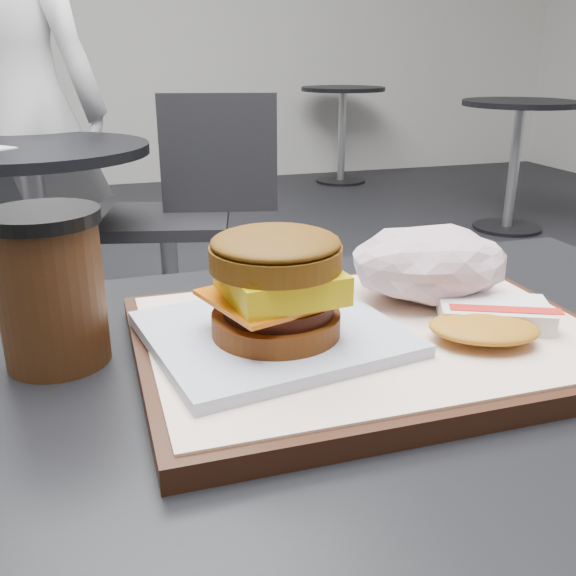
{
  "coord_description": "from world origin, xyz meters",
  "views": [
    {
      "loc": [
        -0.19,
        -0.4,
        1.01
      ],
      "look_at": [
        -0.05,
        0.05,
        0.83
      ],
      "focal_mm": 40.0,
      "sensor_mm": 36.0,
      "label": 1
    }
  ],
  "objects_px": {
    "hash_brown": "(489,320)",
    "customer_table": "(363,571)",
    "breakfast_sandwich": "(276,296)",
    "coffee_cup": "(50,287)",
    "neighbor_chair": "(186,205)",
    "crumpled_wrapper": "(430,264)",
    "patron": "(22,110)",
    "serving_tray": "(369,340)",
    "neighbor_table": "(37,212)"
  },
  "relations": [
    {
      "from": "hash_brown",
      "to": "crumpled_wrapper",
      "type": "height_order",
      "value": "crumpled_wrapper"
    },
    {
      "from": "serving_tray",
      "to": "neighbor_table",
      "type": "distance_m",
      "value": 1.66
    },
    {
      "from": "crumpled_wrapper",
      "to": "coffee_cup",
      "type": "height_order",
      "value": "coffee_cup"
    },
    {
      "from": "coffee_cup",
      "to": "breakfast_sandwich",
      "type": "bearing_deg",
      "value": -20.31
    },
    {
      "from": "breakfast_sandwich",
      "to": "hash_brown",
      "type": "distance_m",
      "value": 0.18
    },
    {
      "from": "customer_table",
      "to": "crumpled_wrapper",
      "type": "relative_size",
      "value": 5.41
    },
    {
      "from": "crumpled_wrapper",
      "to": "patron",
      "type": "height_order",
      "value": "patron"
    },
    {
      "from": "patron",
      "to": "hash_brown",
      "type": "bearing_deg",
      "value": 128.55
    },
    {
      "from": "breakfast_sandwich",
      "to": "patron",
      "type": "xyz_separation_m",
      "value": [
        -0.32,
        2.01,
        -0.01
      ]
    },
    {
      "from": "hash_brown",
      "to": "breakfast_sandwich",
      "type": "bearing_deg",
      "value": 169.79
    },
    {
      "from": "hash_brown",
      "to": "customer_table",
      "type": "bearing_deg",
      "value": -171.79
    },
    {
      "from": "crumpled_wrapper",
      "to": "coffee_cup",
      "type": "distance_m",
      "value": 0.33
    },
    {
      "from": "serving_tray",
      "to": "hash_brown",
      "type": "distance_m",
      "value": 0.1
    },
    {
      "from": "hash_brown",
      "to": "coffee_cup",
      "type": "distance_m",
      "value": 0.35
    },
    {
      "from": "serving_tray",
      "to": "neighbor_chair",
      "type": "height_order",
      "value": "neighbor_chair"
    },
    {
      "from": "breakfast_sandwich",
      "to": "crumpled_wrapper",
      "type": "relative_size",
      "value": 1.45
    },
    {
      "from": "breakfast_sandwich",
      "to": "coffee_cup",
      "type": "xyz_separation_m",
      "value": [
        -0.17,
        0.06,
        0.0
      ]
    },
    {
      "from": "hash_brown",
      "to": "crumpled_wrapper",
      "type": "xyz_separation_m",
      "value": [
        -0.01,
        0.09,
        0.02
      ]
    },
    {
      "from": "breakfast_sandwich",
      "to": "patron",
      "type": "relative_size",
      "value": 0.13
    },
    {
      "from": "serving_tray",
      "to": "coffee_cup",
      "type": "xyz_separation_m",
      "value": [
        -0.25,
        0.06,
        0.05
      ]
    },
    {
      "from": "serving_tray",
      "to": "neighbor_chair",
      "type": "bearing_deg",
      "value": 86.58
    },
    {
      "from": "serving_tray",
      "to": "neighbor_table",
      "type": "bearing_deg",
      "value": 102.99
    },
    {
      "from": "coffee_cup",
      "to": "hash_brown",
      "type": "bearing_deg",
      "value": -15.26
    },
    {
      "from": "hash_brown",
      "to": "coffee_cup",
      "type": "height_order",
      "value": "coffee_cup"
    },
    {
      "from": "customer_table",
      "to": "neighbor_chair",
      "type": "distance_m",
      "value": 1.79
    },
    {
      "from": "hash_brown",
      "to": "neighbor_table",
      "type": "distance_m",
      "value": 1.72
    },
    {
      "from": "customer_table",
      "to": "crumpled_wrapper",
      "type": "distance_m",
      "value": 0.28
    },
    {
      "from": "neighbor_chair",
      "to": "neighbor_table",
      "type": "bearing_deg",
      "value": -163.85
    },
    {
      "from": "serving_tray",
      "to": "neighbor_table",
      "type": "height_order",
      "value": "serving_tray"
    },
    {
      "from": "serving_tray",
      "to": "breakfast_sandwich",
      "type": "xyz_separation_m",
      "value": [
        -0.08,
        -0.0,
        0.05
      ]
    },
    {
      "from": "crumpled_wrapper",
      "to": "coffee_cup",
      "type": "xyz_separation_m",
      "value": [
        -0.33,
        0.01,
        0.01
      ]
    },
    {
      "from": "serving_tray",
      "to": "neighbor_chair",
      "type": "distance_m",
      "value": 1.76
    },
    {
      "from": "serving_tray",
      "to": "patron",
      "type": "xyz_separation_m",
      "value": [
        -0.4,
        2.0,
        0.04
      ]
    },
    {
      "from": "breakfast_sandwich",
      "to": "patron",
      "type": "bearing_deg",
      "value": 99.0
    },
    {
      "from": "coffee_cup",
      "to": "patron",
      "type": "distance_m",
      "value": 1.95
    },
    {
      "from": "hash_brown",
      "to": "neighbor_chair",
      "type": "relative_size",
      "value": 0.15
    },
    {
      "from": "serving_tray",
      "to": "crumpled_wrapper",
      "type": "distance_m",
      "value": 0.11
    },
    {
      "from": "breakfast_sandwich",
      "to": "hash_brown",
      "type": "xyz_separation_m",
      "value": [
        0.17,
        -0.03,
        -0.03
      ]
    },
    {
      "from": "neighbor_table",
      "to": "patron",
      "type": "relative_size",
      "value": 0.46
    },
    {
      "from": "crumpled_wrapper",
      "to": "customer_table",
      "type": "bearing_deg",
      "value": -134.91
    },
    {
      "from": "neighbor_table",
      "to": "coffee_cup",
      "type": "bearing_deg",
      "value": -85.5
    },
    {
      "from": "hash_brown",
      "to": "patron",
      "type": "bearing_deg",
      "value": 103.55
    },
    {
      "from": "customer_table",
      "to": "coffee_cup",
      "type": "bearing_deg",
      "value": 154.65
    },
    {
      "from": "coffee_cup",
      "to": "neighbor_chair",
      "type": "relative_size",
      "value": 0.14
    },
    {
      "from": "crumpled_wrapper",
      "to": "patron",
      "type": "relative_size",
      "value": 0.09
    },
    {
      "from": "neighbor_table",
      "to": "patron",
      "type": "height_order",
      "value": "patron"
    },
    {
      "from": "hash_brown",
      "to": "coffee_cup",
      "type": "relative_size",
      "value": 1.07
    },
    {
      "from": "patron",
      "to": "customer_table",
      "type": "bearing_deg",
      "value": 125.51
    },
    {
      "from": "hash_brown",
      "to": "crumpled_wrapper",
      "type": "distance_m",
      "value": 0.09
    },
    {
      "from": "hash_brown",
      "to": "coffee_cup",
      "type": "xyz_separation_m",
      "value": [
        -0.34,
        0.09,
        0.03
      ]
    }
  ]
}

